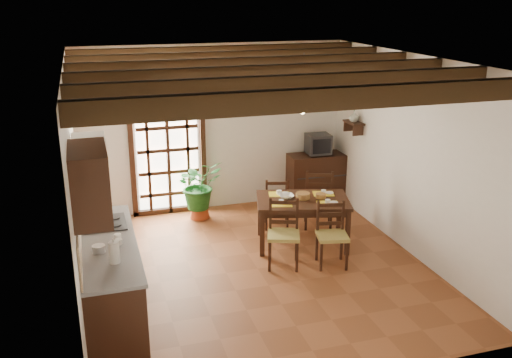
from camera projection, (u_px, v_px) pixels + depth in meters
name	position (u px, v px, depth m)	size (l,w,h in m)	color
ground_plane	(258.00, 269.00, 7.75)	(5.00, 5.00, 0.00)	brown
room_shell	(258.00, 139.00, 7.18)	(4.52, 5.02, 2.81)	silver
ceiling_beams	(258.00, 69.00, 6.91)	(4.50, 4.34, 0.20)	black
french_door	(168.00, 145.00, 9.38)	(1.26, 0.11, 2.32)	white
kitchen_counter	(110.00, 278.00, 6.52)	(0.64, 2.25, 1.38)	black
upper_cabinet	(90.00, 183.00, 5.42)	(0.35, 0.80, 0.70)	black
range_hood	(90.00, 160.00, 6.60)	(0.38, 0.60, 0.54)	white
counter_items	(106.00, 236.00, 6.45)	(0.50, 1.43, 0.25)	black
dining_table	(303.00, 205.00, 8.31)	(1.50, 1.17, 0.72)	black
chair_near_left	(283.00, 246.00, 7.76)	(0.54, 0.53, 0.92)	#A89947
chair_near_right	(332.00, 246.00, 7.78)	(0.48, 0.47, 0.88)	#A89947
chair_far_left	(277.00, 211.00, 9.05)	(0.47, 0.46, 0.84)	#A89947
chair_far_right	(318.00, 208.00, 9.06)	(0.57, 0.56, 0.98)	#A89947
table_setting	(303.00, 199.00, 8.28)	(0.97, 0.64, 0.09)	yellow
table_bowl	(286.00, 196.00, 8.31)	(0.22, 0.22, 0.05)	white
sideboard	(317.00, 178.00, 10.14)	(1.02, 0.46, 0.87)	black
crt_tv	(318.00, 144.00, 9.94)	(0.42, 0.39, 0.34)	black
fuse_box	(298.00, 103.00, 9.87)	(0.25, 0.03, 0.32)	white
plant_pot	(200.00, 212.00, 9.45)	(0.33, 0.33, 0.20)	maroon
potted_plant	(199.00, 186.00, 9.31)	(1.91, 1.64, 2.13)	#144C19
wall_shelf	(354.00, 125.00, 9.33)	(0.20, 0.42, 0.20)	black
shelf_vase	(354.00, 116.00, 9.28)	(0.15, 0.15, 0.15)	#B2BFB2
shelf_flowers	(355.00, 104.00, 9.22)	(0.14, 0.14, 0.36)	yellow
framed_picture	(360.00, 92.00, 9.18)	(0.03, 0.32, 0.32)	brown
pendant_lamp	(303.00, 105.00, 7.94)	(0.36, 0.36, 0.84)	black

